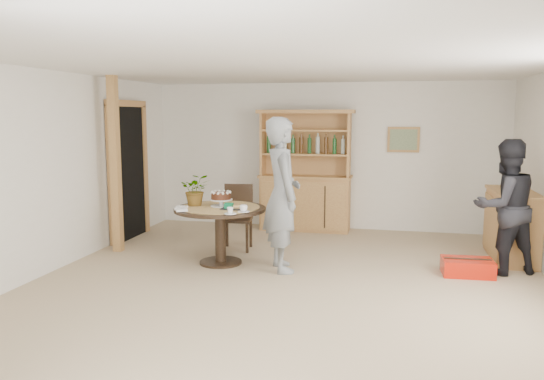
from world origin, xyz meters
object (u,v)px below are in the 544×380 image
Objects in this scene: dining_table at (220,219)px; dining_chair at (238,213)px; sideboard at (512,225)px; adult_person at (505,207)px; teen_boy at (282,195)px; hutch at (305,190)px; red_suitcase at (467,267)px.

dining_table is 0.83m from dining_chair.
adult_person reaches higher than sideboard.
teen_boy is (-2.94, -1.19, 0.49)m from sideboard.
hutch reaches higher than dining_chair.
hutch is 3.26m from red_suitcase.
adult_person is (-0.24, -0.71, 0.36)m from sideboard.
dining_chair is 1.34m from teen_boy.
sideboard is 3.81m from dining_chair.
teen_boy reaches higher than red_suitcase.
dining_table is at bearing 58.48° from teen_boy.
dining_table is (-0.75, -2.34, -0.08)m from hutch.
sideboard is at bearing 51.31° from red_suitcase.
dining_table is 0.93m from teen_boy.
hutch is at bearing 72.18° from dining_table.
dining_table is 1.27× the size of dining_chair.
adult_person is 0.88m from red_suitcase.
hutch reaches higher than adult_person.
hutch is 3.30× the size of red_suitcase.
teen_boy reaches higher than sideboard.
teen_boy is 2.75m from adult_person.
sideboard reaches higher than red_suitcase.
teen_boy is at bearing -157.90° from sideboard.
teen_boy is at bearing -87.67° from hutch.
hutch is 1.06× the size of teen_boy.
adult_person is (3.55, 0.39, 0.23)m from dining_table.
sideboard is 1.33× the size of dining_chair.
dining_chair reaches higher than dining_table.
teen_boy is at bearing -176.00° from red_suitcase.
sideboard is 1.20m from red_suitcase.
dining_chair is at bearing -30.65° from adult_person.
dining_table is at bearing -179.66° from red_suitcase.
adult_person is at bearing 6.21° from dining_table.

